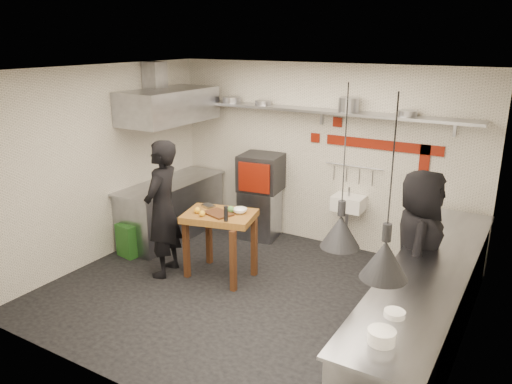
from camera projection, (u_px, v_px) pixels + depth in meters
The scene contains 47 objects.
floor at pixel (250, 295), 6.38m from camera, with size 5.00×5.00×0.00m, color black.
ceiling at pixel (249, 71), 5.54m from camera, with size 5.00×5.00×0.00m, color beige.
wall_back at pixel (321, 156), 7.68m from camera, with size 5.00×0.04×2.80m, color beige.
wall_front at pixel (121, 253), 4.24m from camera, with size 5.00×0.04×2.80m, color beige.
wall_left at pixel (102, 164), 7.19m from camera, with size 0.04×4.20×2.80m, color beige.
wall_right at pixel (474, 230), 4.74m from camera, with size 0.04×4.20×2.80m, color beige.
red_band_horiz at pixel (383, 145), 7.12m from camera, with size 1.70×0.02×0.14m, color maroon.
red_band_vert at pixel (422, 183), 6.97m from camera, with size 0.14×0.02×1.10m, color maroon.
red_tile_a at pixel (338, 122), 7.38m from camera, with size 0.14×0.02×0.14m, color maroon.
red_tile_b at pixel (315, 138), 7.63m from camera, with size 0.14×0.02×0.14m, color maroon.
back_shelf at pixel (318, 111), 7.32m from camera, with size 4.60×0.34×0.04m, color gray.
shelf_bracket_left at pixel (218, 107), 8.40m from camera, with size 0.04×0.06×0.24m, color gray.
shelf_bracket_mid at pixel (322, 116), 7.47m from camera, with size 0.04×0.06×0.24m, color gray.
shelf_bracket_right at pixel (455, 128), 6.54m from camera, with size 0.04×0.06×0.24m, color gray.
pan_far_left at pixel (232, 100), 8.04m from camera, with size 0.29×0.29×0.09m, color gray.
pan_mid_left at pixel (263, 103), 7.76m from camera, with size 0.25×0.25×0.07m, color gray.
stock_pot at pixel (349, 105), 7.06m from camera, with size 0.29×0.29×0.20m, color gray.
pan_right at pixel (408, 113), 6.66m from camera, with size 0.25×0.25×0.08m, color gray.
oven_stand at pixel (260, 214), 8.13m from camera, with size 0.58×0.53×0.80m, color gray.
combi_oven at pixel (261, 172), 7.96m from camera, with size 0.64×0.60×0.58m, color black.
oven_door at pixel (254, 178), 7.65m from camera, with size 0.51×0.03×0.46m, color maroon.
oven_glass at pixel (251, 177), 7.66m from camera, with size 0.39×0.02×0.34m, color black.
hand_sink at pixel (348, 203), 7.45m from camera, with size 0.46×0.34×0.22m, color white.
sink_tap at pixel (349, 192), 7.40m from camera, with size 0.03×0.03×0.14m, color gray.
sink_drain at pixel (346, 231), 7.55m from camera, with size 0.06×0.06×0.66m, color gray.
utensil_rail at pixel (354, 166), 7.40m from camera, with size 0.02×0.02×0.90m, color gray.
counter_right at pixel (426, 309), 5.19m from camera, with size 0.70×3.80×0.90m, color gray.
counter_right_top at pixel (430, 268), 5.05m from camera, with size 0.76×3.90×0.03m, color gray.
plate_stack at pixel (382, 336), 3.79m from camera, with size 0.21×0.21×0.11m, color white.
small_bowl_right at pixel (395, 314), 4.15m from camera, with size 0.18×0.18×0.05m, color white.
counter_left at pixel (172, 210), 8.16m from camera, with size 0.70×1.90×0.90m, color gray.
counter_left_top at pixel (170, 183), 8.02m from camera, with size 0.76×2.00×0.03m, color gray.
extractor_hood at pixel (169, 106), 7.63m from camera, with size 0.78×1.60×0.50m, color gray.
hood_duct at pixel (155, 78), 7.63m from camera, with size 0.28×0.28×0.50m, color gray.
green_bin at pixel (131, 239), 7.49m from camera, with size 0.33×0.33×0.50m, color #225B1E.
prep_table at pixel (220, 245), 6.76m from camera, with size 0.92×0.64×0.92m, color brown, non-canonical shape.
cutting_board at pixel (218, 214), 6.57m from camera, with size 0.37×0.26×0.03m, color #482714.
pepper_mill at pixel (226, 214), 6.30m from camera, with size 0.05×0.05×0.20m, color black.
lemon_a at pixel (197, 210), 6.61m from camera, with size 0.09×0.09×0.09m, color gold.
lemon_b at pixel (202, 214), 6.49m from camera, with size 0.08×0.08×0.08m, color gold.
veg_ball at pixel (231, 209), 6.62m from camera, with size 0.09×0.09×0.09m, color #4A873D.
steel_tray at pixel (208, 206), 6.86m from camera, with size 0.18×0.12×0.03m, color gray.
bowl at pixel (240, 211), 6.62m from camera, with size 0.19×0.19×0.06m, color white.
heat_lamp_near at pixel (344, 169), 4.36m from camera, with size 0.37×0.37×1.49m, color black, non-canonical shape.
heat_lamp_far at pixel (390, 190), 3.66m from camera, with size 0.37×0.37×1.43m, color black, non-canonical shape.
chef_left at pixel (163, 209), 6.71m from camera, with size 0.69×0.45×1.88m, color black.
chef_right at pixel (418, 247), 5.62m from camera, with size 0.88×0.57×1.79m, color black.
Camera 1 is at (2.99, -4.85, 3.16)m, focal length 35.00 mm.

